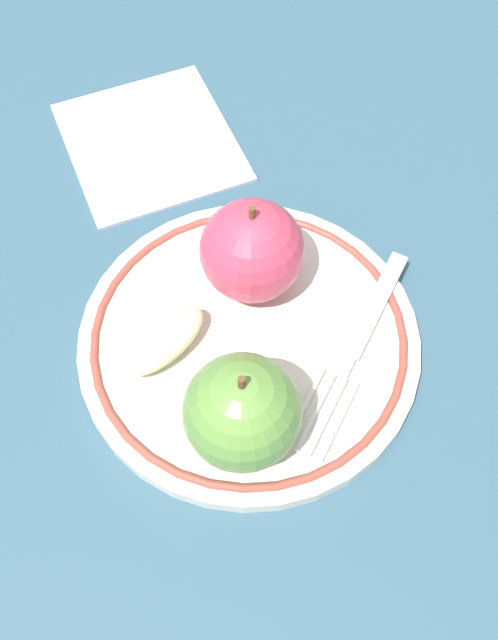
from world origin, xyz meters
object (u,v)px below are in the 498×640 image
Objects in this scene: napkin_folded at (150,141)px; apple_slice_front at (164,341)px; plate at (249,340)px; apple_red_whole at (252,251)px; apple_second_whole at (242,412)px; fork at (358,341)px.

apple_slice_front is at bearing -125.67° from napkin_folded.
plate is 0.06m from apple_slice_front.
apple_second_whole is (-0.08, -0.08, 0.00)m from apple_red_whole.
fork is 1.13× the size of napkin_folded.
fork reaches higher than napkin_folded.
plate is at bearing -135.66° from apple_red_whole.
apple_red_whole is 0.18m from napkin_folded.
apple_red_whole is 0.12m from apple_second_whole.
apple_red_whole is 1.00× the size of apple_second_whole.
apple_second_whole is 0.08m from apple_slice_front.
napkin_folded is at bearing -114.80° from fork.
fork is (0.10, -0.00, -0.03)m from apple_second_whole.
apple_slice_front is at bearing 87.03° from apple_second_whole.
napkin_folded is (0.02, 0.25, -0.01)m from fork.
apple_red_whole is at bearing -98.04° from fork.
apple_second_whole reaches higher than apple_slice_front.
plate is at bearing -35.89° from apple_slice_front.
apple_slice_front reaches higher than fork.
apple_red_whole is at bearing 44.34° from plate.
plate is 1.42× the size of fork.
apple_slice_front is at bearing -60.83° from fork.
apple_second_whole is 0.48× the size of fork.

